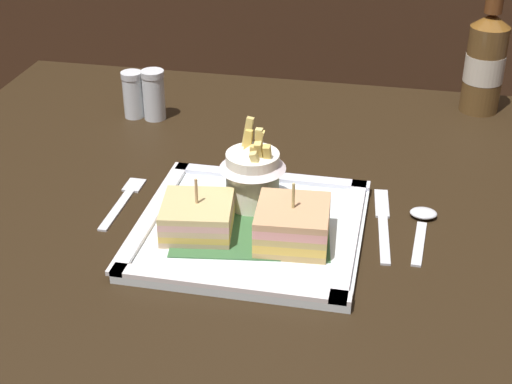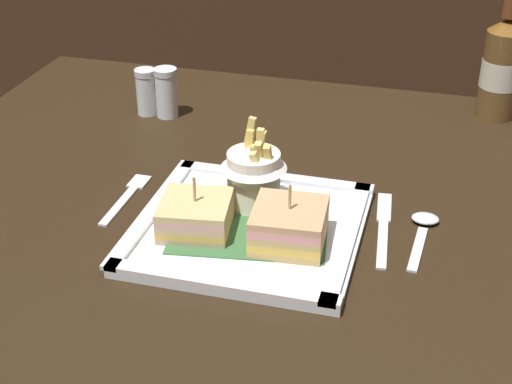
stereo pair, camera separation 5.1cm
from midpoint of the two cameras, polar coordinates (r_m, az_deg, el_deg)
dining_table at (r=1.10m, az=-0.87°, el=-8.06°), size 1.08×0.92×0.76m
square_plate at (r=0.96m, az=-2.08°, el=-2.73°), size 0.27×0.27×0.02m
sandwich_half_left at (r=0.94m, az=-5.94°, el=-1.89°), size 0.10×0.10×0.07m
sandwich_half_right at (r=0.91m, az=1.12°, el=-2.48°), size 0.09×0.09×0.08m
fries_cup at (r=0.98m, az=-1.75°, el=1.70°), size 0.09×0.09×0.11m
beer_bottle at (r=1.31m, az=15.62°, el=9.48°), size 0.06×0.06×0.24m
fork at (r=1.05m, az=-11.19°, el=-0.59°), size 0.02×0.14×0.00m
knife at (r=0.99m, az=7.95°, el=-2.17°), size 0.03×0.18×0.00m
spoon at (r=0.99m, az=10.82°, el=-2.15°), size 0.04×0.13×0.01m
salt_shaker at (r=1.28m, az=-10.26°, el=6.93°), size 0.03×0.03×0.08m
pepper_shaker at (r=1.27m, az=-8.76°, el=6.93°), size 0.04×0.04×0.08m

